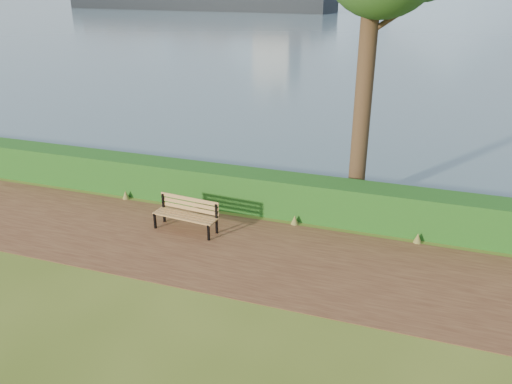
% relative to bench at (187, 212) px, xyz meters
% --- Properties ---
extents(ground, '(140.00, 140.00, 0.00)m').
position_rel_bench_xyz_m(ground, '(0.76, -0.93, -0.46)').
color(ground, '#465B1A').
rests_on(ground, ground).
extents(path, '(40.00, 3.40, 0.01)m').
position_rel_bench_xyz_m(path, '(0.76, -0.63, -0.45)').
color(path, '#522B1C').
rests_on(path, ground).
extents(hedge, '(32.00, 0.85, 1.00)m').
position_rel_bench_xyz_m(hedge, '(0.76, 1.67, 0.04)').
color(hedge, '#164F16').
rests_on(hedge, ground).
extents(bench, '(1.62, 0.61, 0.79)m').
position_rel_bench_xyz_m(bench, '(0.00, 0.00, 0.00)').
color(bench, black).
rests_on(bench, ground).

